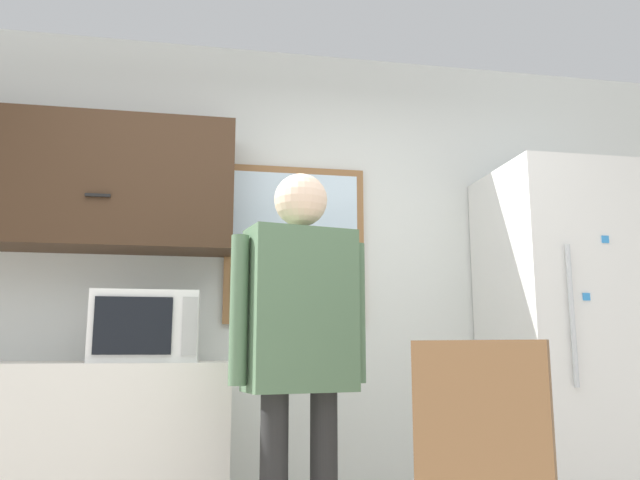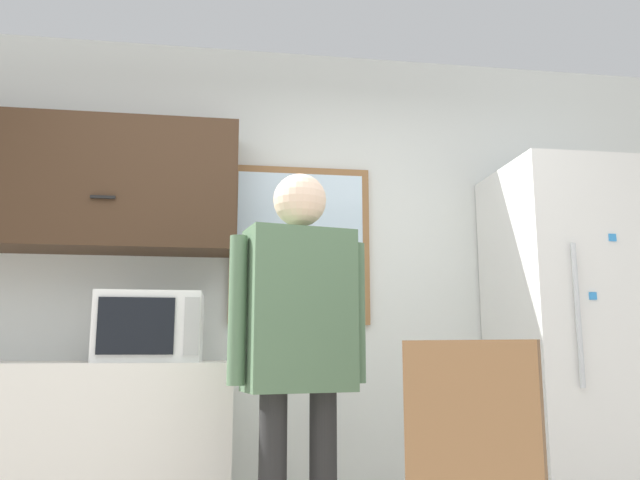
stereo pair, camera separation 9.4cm
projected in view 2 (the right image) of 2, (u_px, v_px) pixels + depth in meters
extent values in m
cube|color=silver|center=(265.00, 278.00, 3.50)|extent=(6.00, 0.06, 2.70)
cube|color=silver|center=(6.00, 462.00, 2.84)|extent=(2.03, 0.64, 0.90)
cube|color=#3D2819|center=(39.00, 183.00, 3.22)|extent=(2.03, 0.33, 0.69)
cube|color=black|center=(103.00, 197.00, 3.08)|extent=(0.12, 0.01, 0.01)
cube|color=white|center=(151.00, 327.00, 2.94)|extent=(0.47, 0.36, 0.32)
cube|color=black|center=(136.00, 326.00, 2.75)|extent=(0.33, 0.01, 0.25)
cube|color=#B2B2B2|center=(192.00, 326.00, 2.79)|extent=(0.07, 0.01, 0.26)
cube|color=#4C6B4C|center=(299.00, 309.00, 2.53)|extent=(0.47, 0.31, 0.65)
sphere|color=beige|center=(300.00, 200.00, 2.61)|extent=(0.22, 0.22, 0.22)
cylinder|color=#4C6B4C|center=(237.00, 309.00, 2.44)|extent=(0.07, 0.07, 0.58)
cylinder|color=#4C6B4C|center=(357.00, 312.00, 2.62)|extent=(0.07, 0.07, 0.58)
cube|color=white|center=(578.00, 348.00, 3.28)|extent=(0.77, 0.71, 1.93)
cylinder|color=silver|center=(578.00, 314.00, 2.92)|extent=(0.02, 0.02, 0.67)
cube|color=#338CDB|center=(612.00, 238.00, 3.03)|extent=(0.04, 0.01, 0.04)
cube|color=#338CDB|center=(593.00, 296.00, 2.96)|extent=(0.04, 0.01, 0.04)
cube|color=brown|center=(472.00, 433.00, 1.73)|extent=(0.33, 0.28, 0.51)
cube|color=olive|center=(300.00, 245.00, 3.53)|extent=(0.79, 0.04, 0.90)
cube|color=silver|center=(301.00, 244.00, 3.50)|extent=(0.71, 0.01, 0.82)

